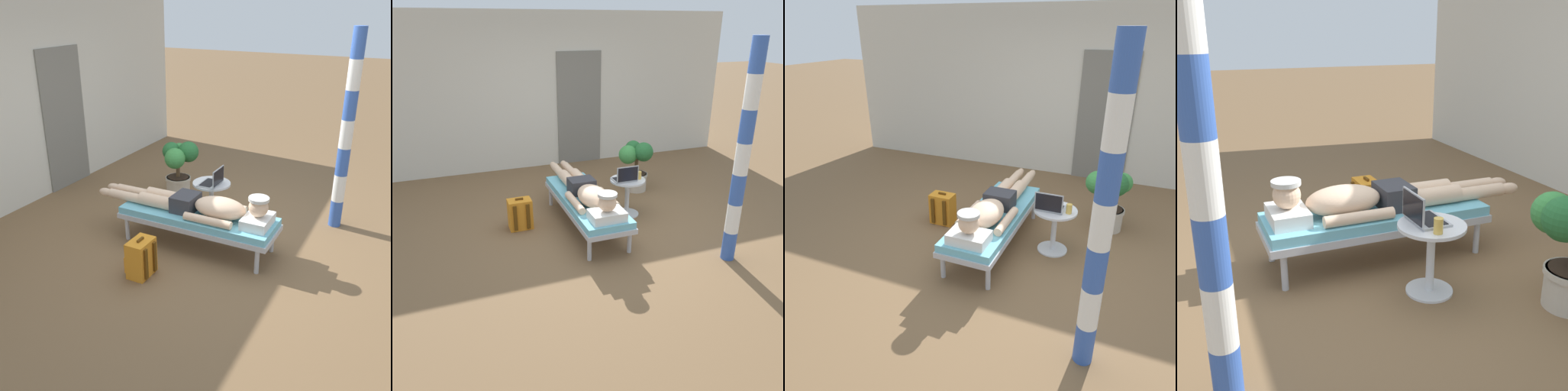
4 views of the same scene
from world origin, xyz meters
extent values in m
plane|color=brown|center=(0.00, 0.00, 0.00)|extent=(40.00, 40.00, 0.00)
cube|color=beige|center=(-0.25, 2.79, 1.35)|extent=(7.60, 0.20, 2.70)
cube|color=slate|center=(0.59, 2.68, 1.02)|extent=(0.84, 0.03, 2.04)
cylinder|color=#B7B7BC|center=(-0.50, 0.87, 0.14)|extent=(0.05, 0.05, 0.28)
cylinder|color=#B7B7BC|center=(0.00, 0.87, 0.14)|extent=(0.05, 0.05, 0.28)
cylinder|color=#B7B7BC|center=(-0.50, -0.76, 0.14)|extent=(0.05, 0.05, 0.28)
cylinder|color=#B7B7BC|center=(0.00, -0.76, 0.14)|extent=(0.05, 0.05, 0.28)
cube|color=#B7B7BC|center=(-0.25, 0.05, 0.31)|extent=(0.60, 1.83, 0.06)
cube|color=#6BB7CC|center=(-0.25, 0.05, 0.38)|extent=(0.58, 1.79, 0.08)
cube|color=white|center=(-0.25, -0.66, 0.47)|extent=(0.40, 0.28, 0.11)
sphere|color=beige|center=(-0.25, -0.66, 0.64)|extent=(0.21, 0.21, 0.21)
cylinder|color=silver|center=(-0.25, -0.66, 0.73)|extent=(0.22, 0.22, 0.03)
ellipsoid|color=beige|center=(-0.25, -0.22, 0.54)|extent=(0.35, 0.60, 0.23)
cylinder|color=beige|center=(-0.47, -0.17, 0.46)|extent=(0.09, 0.55, 0.09)
cylinder|color=beige|center=(-0.03, -0.17, 0.46)|extent=(0.09, 0.55, 0.09)
cube|color=#333338|center=(-0.25, 0.21, 0.52)|extent=(0.33, 0.26, 0.19)
cylinder|color=beige|center=(-0.33, 0.55, 0.49)|extent=(0.15, 0.42, 0.15)
cylinder|color=beige|center=(-0.33, 0.98, 0.47)|extent=(0.11, 0.44, 0.11)
ellipsoid|color=beige|center=(-0.33, 1.27, 0.47)|extent=(0.09, 0.20, 0.10)
cylinder|color=beige|center=(-0.16, 0.55, 0.49)|extent=(0.15, 0.42, 0.15)
cylinder|color=beige|center=(-0.16, 0.98, 0.47)|extent=(0.11, 0.44, 0.11)
ellipsoid|color=beige|center=(-0.16, 1.27, 0.47)|extent=(0.09, 0.20, 0.10)
cylinder|color=silver|center=(0.42, 0.20, 0.01)|extent=(0.34, 0.34, 0.02)
cylinder|color=silver|center=(0.42, 0.20, 0.26)|extent=(0.06, 0.06, 0.48)
cylinder|color=silver|center=(0.42, 0.20, 0.51)|extent=(0.48, 0.48, 0.02)
cube|color=#A5A8AD|center=(0.36, 0.20, 0.53)|extent=(0.31, 0.22, 0.02)
cube|color=black|center=(0.36, 0.21, 0.54)|extent=(0.27, 0.15, 0.00)
cube|color=#A5A8AD|center=(0.36, 0.08, 0.64)|extent=(0.31, 0.01, 0.21)
cube|color=black|center=(0.36, 0.07, 0.64)|extent=(0.29, 0.00, 0.19)
cylinder|color=gold|center=(0.57, 0.16, 0.58)|extent=(0.06, 0.06, 0.11)
cube|color=orange|center=(-1.07, 0.30, 0.20)|extent=(0.30, 0.20, 0.40)
cube|color=orange|center=(-1.07, 0.42, 0.13)|extent=(0.23, 0.04, 0.18)
cube|color=#56330C|center=(-1.15, 0.18, 0.20)|extent=(0.04, 0.02, 0.34)
cube|color=#56330C|center=(-0.98, 0.18, 0.20)|extent=(0.04, 0.02, 0.34)
cube|color=#56330C|center=(-1.07, 0.30, 0.41)|extent=(0.10, 0.02, 0.02)
cylinder|color=#BFB29E|center=(0.94, 0.97, 0.14)|extent=(0.34, 0.34, 0.28)
cylinder|color=#BFB29E|center=(0.94, 0.97, 0.26)|extent=(0.37, 0.37, 0.04)
cylinder|color=#332319|center=(0.94, 0.97, 0.29)|extent=(0.31, 0.31, 0.01)
cylinder|color=brown|center=(0.94, 0.97, 0.44)|extent=(0.06, 0.06, 0.31)
sphere|color=#38843D|center=(1.04, 1.00, 0.63)|extent=(0.25, 0.25, 0.25)
sphere|color=#23602D|center=(0.92, 1.06, 0.67)|extent=(0.26, 0.26, 0.26)
sphere|color=#38843D|center=(0.76, 0.92, 0.63)|extent=(0.29, 0.29, 0.29)
sphere|color=#23602D|center=(0.98, 0.82, 0.67)|extent=(0.29, 0.29, 0.29)
cylinder|color=#3359B2|center=(1.00, -1.27, 0.17)|extent=(0.15, 0.15, 0.34)
cylinder|color=white|center=(1.00, -1.27, 0.51)|extent=(0.15, 0.15, 0.34)
cylinder|color=#3359B2|center=(1.00, -1.27, 0.85)|extent=(0.15, 0.15, 0.34)
cylinder|color=white|center=(1.00, -1.27, 1.19)|extent=(0.15, 0.15, 0.34)
cylinder|color=#3359B2|center=(1.00, -1.27, 1.53)|extent=(0.15, 0.15, 0.34)
cylinder|color=white|center=(1.00, -1.27, 1.87)|extent=(0.15, 0.15, 0.34)
cylinder|color=#3359B2|center=(1.00, -1.27, 2.22)|extent=(0.15, 0.15, 0.34)
camera|label=1|loc=(-4.39, -2.03, 2.65)|focal=41.63mm
camera|label=2|loc=(-1.90, -4.49, 2.49)|focal=37.42mm
camera|label=3|loc=(1.13, -3.59, 2.40)|focal=34.89mm
camera|label=4|loc=(3.10, -1.34, 1.80)|focal=44.37mm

